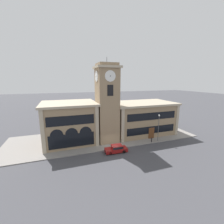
% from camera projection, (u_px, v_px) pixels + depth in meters
% --- Properties ---
extents(ground_plane, '(300.00, 300.00, 0.00)m').
position_uv_depth(ground_plane, '(114.00, 149.00, 30.02)').
color(ground_plane, '#424247').
extents(sidewalk_kerb, '(43.63, 13.90, 0.15)m').
position_uv_depth(sidewalk_kerb, '(105.00, 137.00, 36.43)').
color(sidewalk_kerb, gray).
rests_on(sidewalk_kerb, ground_plane).
extents(clock_tower, '(5.08, 5.08, 18.25)m').
position_uv_depth(clock_tower, '(107.00, 104.00, 32.52)').
color(clock_tower, '#937A5B').
rests_on(clock_tower, ground_plane).
extents(town_hall_left_wing, '(11.57, 10.17, 8.91)m').
position_uv_depth(town_hall_left_wing, '(70.00, 122.00, 33.14)').
color(town_hall_left_wing, '#937A5B').
rests_on(town_hall_left_wing, ground_plane).
extents(town_hall_right_wing, '(16.03, 10.17, 8.10)m').
position_uv_depth(town_hall_right_wing, '(141.00, 118.00, 39.03)').
color(town_hall_right_wing, '#937A5B').
rests_on(town_hall_right_wing, ground_plane).
extents(parked_car_near, '(4.37, 2.07, 1.40)m').
position_uv_depth(parked_car_near, '(116.00, 149.00, 28.74)').
color(parked_car_near, maroon).
rests_on(parked_car_near, ground_plane).
extents(street_lamp, '(0.36, 0.36, 6.13)m').
position_uv_depth(street_lamp, '(159.00, 124.00, 32.94)').
color(street_lamp, '#4C4C51').
rests_on(street_lamp, sidewalk_kerb).
extents(bollard, '(0.18, 0.18, 1.06)m').
position_uv_depth(bollard, '(152.00, 140.00, 33.11)').
color(bollard, black).
rests_on(bollard, sidewalk_kerb).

